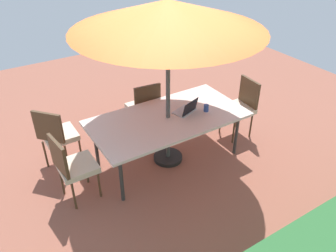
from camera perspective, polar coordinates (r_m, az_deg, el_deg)
The scene contains 9 objects.
ground_plane at distance 5.35m, azimuth 0.00°, elevation -5.56°, with size 10.00×10.00×0.02m, color #935442.
dining_table at distance 4.93m, azimuth 0.00°, elevation 1.04°, with size 2.24×1.15×0.76m.
patio_umbrella at distance 4.35m, azimuth 0.00°, elevation 17.79°, with size 2.46×2.46×2.38m.
chair_west at distance 5.75m, azimuth 11.97°, elevation 3.39°, with size 0.47×0.46×0.98m.
chair_south at distance 5.62m, azimuth -3.93°, elevation 3.35°, with size 0.47×0.48×0.98m.
chair_southeast at distance 5.17m, azimuth -17.99°, elevation -1.21°, with size 0.59×0.58×0.98m.
chair_east at distance 4.52m, azimuth -15.61°, elevation -6.20°, with size 0.48×0.47×0.98m.
laptop at distance 5.00m, azimuth 3.06°, elevation 2.73°, with size 0.38×0.34×0.21m.
cup at distance 5.06m, azimuth 6.36°, elevation 3.00°, with size 0.07×0.07×0.11m, color #334C99.
Camera 1 is at (2.23, 3.56, 3.30)m, focal length 36.71 mm.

